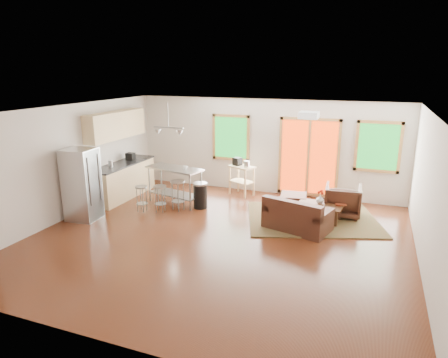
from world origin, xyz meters
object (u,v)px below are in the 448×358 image
(rug, at_px, (312,219))
(kitchen_cart, at_px, (241,170))
(refrigerator, at_px, (82,184))
(ottoman, at_px, (293,202))
(coffee_table, at_px, (320,207))
(loveseat, at_px, (297,218))
(island, at_px, (175,179))
(armchair, at_px, (343,199))

(rug, height_order, kitchen_cart, kitchen_cart)
(refrigerator, bearing_deg, rug, 14.96)
(ottoman, bearing_deg, rug, -40.64)
(coffee_table, bearing_deg, ottoman, 143.80)
(kitchen_cart, bearing_deg, refrigerator, -132.92)
(loveseat, bearing_deg, island, -175.92)
(coffee_table, xyz_separation_m, ottoman, (-0.70, 0.52, -0.14))
(rug, relative_size, kitchen_cart, 2.82)
(coffee_table, height_order, ottoman, ottoman)
(ottoman, xyz_separation_m, island, (-2.97, -0.56, 0.45))
(island, relative_size, kitchen_cart, 1.54)
(loveseat, height_order, armchair, armchair)
(coffee_table, distance_m, refrigerator, 5.45)
(coffee_table, distance_m, ottoman, 0.88)
(refrigerator, distance_m, kitchen_cart, 4.14)
(rug, distance_m, armchair, 0.88)
(ottoman, xyz_separation_m, kitchen_cart, (-1.60, 0.72, 0.50))
(loveseat, relative_size, refrigerator, 0.92)
(rug, bearing_deg, armchair, 37.64)
(rug, bearing_deg, loveseat, -105.90)
(coffee_table, relative_size, armchair, 1.27)
(armchair, distance_m, ottoman, 1.18)
(island, bearing_deg, kitchen_cart, 43.10)
(rug, xyz_separation_m, ottoman, (-0.54, 0.46, 0.19))
(rug, bearing_deg, island, -178.45)
(rug, xyz_separation_m, loveseat, (-0.22, -0.78, 0.27))
(ottoman, xyz_separation_m, refrigerator, (-4.42, -2.30, 0.62))
(ottoman, bearing_deg, loveseat, -75.61)
(rug, distance_m, kitchen_cart, 2.54)
(rug, distance_m, ottoman, 0.73)
(refrigerator, xyz_separation_m, island, (1.45, 1.75, -0.18))
(island, bearing_deg, refrigerator, -129.63)
(coffee_table, height_order, kitchen_cart, kitchen_cart)
(ottoman, distance_m, island, 3.06)
(coffee_table, relative_size, ottoman, 1.73)
(loveseat, height_order, island, island)
(island, distance_m, kitchen_cart, 1.88)
(armchair, bearing_deg, refrigerator, 18.78)
(ottoman, relative_size, island, 0.38)
(armchair, xyz_separation_m, refrigerator, (-5.58, -2.32, 0.41))
(rug, distance_m, island, 3.57)
(armchair, bearing_deg, ottoman, -2.97)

